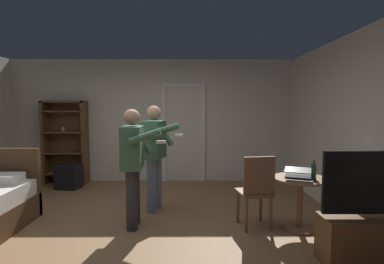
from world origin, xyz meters
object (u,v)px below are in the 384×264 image
object	(u,v)px
wooden_chair	(256,189)
person_striped_shirt	(155,150)
tv_flatscreen	(374,232)
side_table	(300,194)
laptop	(298,174)
person_blue_shirt	(133,159)
bottle_on_table	(314,171)
bookshelf	(66,139)
suitcase_dark	(68,177)

from	to	relation	value
wooden_chair	person_striped_shirt	distance (m)	1.67
tv_flatscreen	side_table	world-z (taller)	tv_flatscreen
laptop	side_table	bearing A→B (deg)	40.47
person_blue_shirt	person_striped_shirt	size ratio (longest dim) A/B	0.97
bottle_on_table	person_striped_shirt	bearing A→B (deg)	158.09
person_blue_shirt	person_striped_shirt	distance (m)	0.69
side_table	laptop	distance (m)	0.28
laptop	tv_flatscreen	bearing A→B (deg)	-60.67
bottle_on_table	wooden_chair	bearing A→B (deg)	171.34
bookshelf	wooden_chair	world-z (taller)	bookshelf
tv_flatscreen	side_table	size ratio (longest dim) A/B	1.67
side_table	laptop	xyz separation A→B (m)	(-0.05, -0.04, 0.27)
bottle_on_table	person_striped_shirt	size ratio (longest dim) A/B	0.15
person_striped_shirt	suitcase_dark	distance (m)	2.37
bookshelf	suitcase_dark	distance (m)	0.88
side_table	bottle_on_table	size ratio (longest dim) A/B	2.91
bottle_on_table	person_striped_shirt	xyz separation A→B (m)	(-2.15, 0.86, 0.15)
laptop	person_striped_shirt	size ratio (longest dim) A/B	0.26
tv_flatscreen	wooden_chair	bearing A→B (deg)	137.25
wooden_chair	person_striped_shirt	size ratio (longest dim) A/B	0.60
suitcase_dark	bottle_on_table	bearing A→B (deg)	-18.59
laptop	person_striped_shirt	bearing A→B (deg)	157.21
bookshelf	tv_flatscreen	distance (m)	5.73
wooden_chair	person_blue_shirt	bearing A→B (deg)	176.71
side_table	wooden_chair	bearing A→B (deg)	177.14
tv_flatscreen	side_table	xyz separation A→B (m)	(-0.44, 0.91, 0.13)
laptop	suitcase_dark	xyz separation A→B (m)	(-3.83, 2.09, -0.52)
person_blue_shirt	suitcase_dark	distance (m)	2.64
bottle_on_table	bookshelf	bearing A→B (deg)	148.32
tv_flatscreen	person_striped_shirt	xyz separation A→B (m)	(-2.45, 1.69, 0.60)
bottle_on_table	wooden_chair	xyz separation A→B (m)	(-0.71, 0.11, -0.26)
tv_flatscreen	suitcase_dark	distance (m)	5.24
laptop	bottle_on_table	size ratio (longest dim) A/B	1.75
bookshelf	suitcase_dark	world-z (taller)	bookshelf
tv_flatscreen	laptop	size ratio (longest dim) A/B	2.79
bookshelf	suitcase_dark	bearing A→B (deg)	-65.42
tv_flatscreen	wooden_chair	distance (m)	1.40
side_table	suitcase_dark	distance (m)	4.39
bookshelf	side_table	world-z (taller)	bookshelf
bookshelf	laptop	world-z (taller)	bookshelf
side_table	person_striped_shirt	bearing A→B (deg)	158.67
bookshelf	side_table	distance (m)	4.84
side_table	bottle_on_table	xyz separation A→B (m)	(0.14, -0.08, 0.33)
wooden_chair	suitcase_dark	world-z (taller)	wooden_chair
side_table	suitcase_dark	size ratio (longest dim) A/B	1.50
wooden_chair	laptop	bearing A→B (deg)	-7.41
bookshelf	person_blue_shirt	size ratio (longest dim) A/B	1.09
side_table	person_blue_shirt	world-z (taller)	person_blue_shirt
bookshelf	side_table	xyz separation A→B (m)	(4.10, -2.53, -0.46)
side_table	bottle_on_table	bearing A→B (deg)	-29.74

